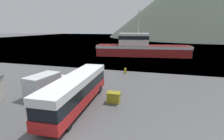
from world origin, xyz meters
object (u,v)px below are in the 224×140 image
Objects in this scene: tour_bus at (77,89)px; storage_bin at (114,97)px; fishing_boat at (141,48)px; delivery_van at (47,83)px.

storage_bin is (3.26, 1.89, -1.21)m from tour_bus.
fishing_boat is 18.16× the size of storage_bin.
fishing_boat is (2.31, 34.12, 0.54)m from tour_bus.
fishing_boat is 32.29m from storage_bin.
storage_bin is at bearing -5.77° from fishing_boat.
delivery_van is 4.29× the size of storage_bin.
delivery_van is 8.54m from storage_bin.
tour_bus is 3.95m from storage_bin.
delivery_van is 0.24× the size of fishing_boat.
storage_bin is at bearing 27.39° from tour_bus.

